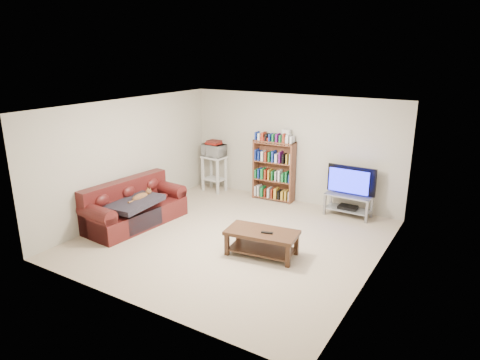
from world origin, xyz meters
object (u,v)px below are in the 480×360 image
Objects in this scene: tv_stand at (348,201)px; bookshelf at (274,170)px; coffee_table at (262,238)px; sofa at (133,209)px.

bookshelf is (-1.79, 0.12, 0.39)m from tv_stand.
bookshelf is (-1.11, 2.60, 0.41)m from coffee_table.
tv_stand is (3.50, 2.59, 0.01)m from sofa.
bookshelf is at bearing 105.26° from coffee_table.
coffee_table is 1.34× the size of tv_stand.
sofa is 3.24m from bookshelf.
sofa is 2.21× the size of tv_stand.
bookshelf is at bearing 176.53° from tv_stand.
sofa reaches higher than tv_stand.
coffee_table is at bearing -104.94° from tv_stand.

